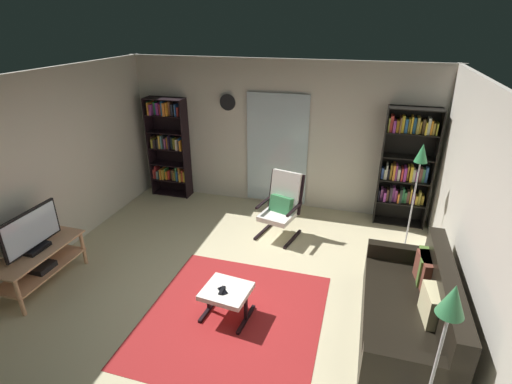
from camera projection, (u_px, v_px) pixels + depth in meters
ground_plane at (222, 298)px, 4.82m from camera, size 7.02×7.02×0.00m
wall_back at (278, 136)px, 6.81m from camera, size 5.60×0.06×2.60m
wall_left at (23, 179)px, 4.97m from camera, size 0.06×6.00×2.60m
wall_right at (488, 241)px, 3.59m from camera, size 0.06×6.00×2.60m
glass_door_panel at (277, 150)px, 6.86m from camera, size 1.10×0.01×2.00m
area_rug at (233, 318)px, 4.50m from camera, size 2.03×2.14×0.01m
tv_stand at (40, 262)px, 4.94m from camera, size 0.51×1.20×0.53m
television at (32, 233)px, 4.76m from camera, size 0.20×0.84×0.54m
bookshelf_near_tv at (169, 145)px, 7.29m from camera, size 0.75×0.30×1.89m
bookshelf_near_sofa at (406, 165)px, 6.21m from camera, size 0.80×0.30×1.97m
leather_sofa at (412, 312)px, 4.14m from camera, size 0.86×1.92×0.88m
lounge_armchair at (282, 204)px, 6.06m from camera, size 0.69×0.76×1.02m
ottoman at (226, 294)px, 4.41m from camera, size 0.57×0.53×0.38m
tv_remote at (222, 290)px, 4.35m from camera, size 0.04×0.14×0.02m
cell_phone at (223, 291)px, 4.35m from camera, size 0.15×0.15×0.01m
floor_lamp_by_sofa at (446, 325)px, 2.61m from camera, size 0.22×0.22×1.64m
floor_lamp_by_shelf at (419, 167)px, 5.31m from camera, size 0.22×0.22×1.66m
wall_clock at (228, 102)px, 6.75m from camera, size 0.29×0.03×0.29m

